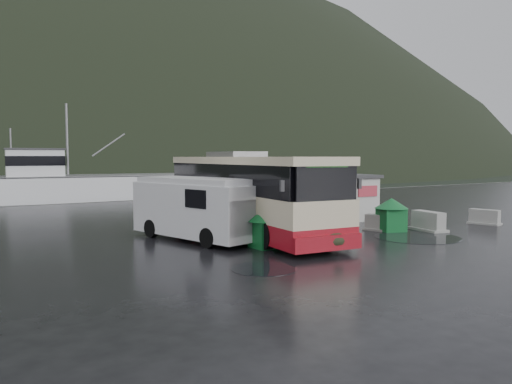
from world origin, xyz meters
TOP-DOWN VIEW (x-y plane):
  - ground at (0.00, 0.00)m, footprint 160.00×160.00m
  - quay_edge at (0.00, 20.00)m, footprint 160.00×0.60m
  - coach_bus at (0.69, 1.47)m, footprint 4.48×12.97m
  - white_van at (-2.10, 0.78)m, footprint 3.44×6.35m
  - waste_bin_left at (-0.72, -2.20)m, footprint 1.05×1.05m
  - waste_bin_right at (6.29, -1.90)m, footprint 1.35×1.35m
  - dome_tent at (0.39, -3.70)m, footprint 2.09×2.75m
  - ticket_kiosk at (7.34, 2.14)m, footprint 3.26×2.59m
  - jersey_barrier_a at (7.81, -2.70)m, footprint 1.14×1.87m
  - jersey_barrier_b at (6.02, -1.51)m, footprint 1.14×1.59m
  - jersey_barrier_c at (11.97, -2.82)m, footprint 1.04×1.60m
  - fishing_trawler at (1.74, 28.27)m, footprint 23.49×7.30m
  - puddles at (5.15, -1.15)m, footprint 13.15×12.53m

SIDE VIEW (x-z plane):
  - ground at x=0.00m, z-range 0.00..0.00m
  - quay_edge at x=0.00m, z-range -0.75..0.75m
  - coach_bus at x=0.69m, z-range -1.80..1.80m
  - white_van at x=-2.10m, z-range -1.26..1.26m
  - waste_bin_left at x=-0.72m, z-range -0.72..0.72m
  - waste_bin_right at x=6.29m, z-range -0.75..0.75m
  - dome_tent at x=0.39m, z-range -0.51..0.51m
  - ticket_kiosk at x=7.34m, z-range -1.20..1.20m
  - jersey_barrier_a at x=7.81m, z-range -0.44..0.44m
  - jersey_barrier_b at x=6.02m, z-range -0.36..0.36m
  - jersey_barrier_c at x=11.97m, z-range -0.37..0.37m
  - fishing_trawler at x=1.74m, z-range -4.62..4.62m
  - puddles at x=5.15m, z-range 0.00..0.01m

